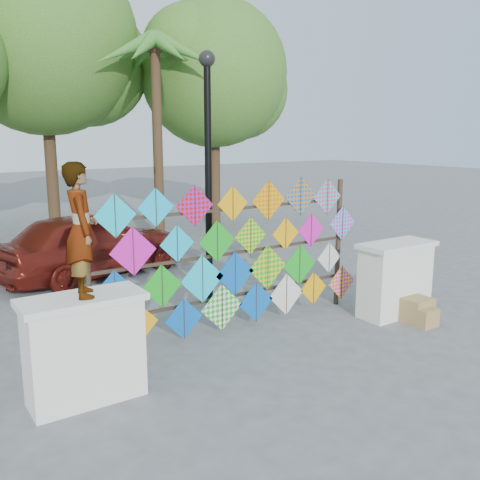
# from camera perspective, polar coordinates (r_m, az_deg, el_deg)

# --- Properties ---
(ground) EXTENTS (80.00, 80.00, 0.00)m
(ground) POSITION_cam_1_polar(r_m,az_deg,el_deg) (8.14, 2.28, -11.08)
(ground) COLOR gray
(ground) RESTS_ON ground
(parapet_left) EXTENTS (1.40, 0.65, 1.28)m
(parapet_left) POSITION_cam_1_polar(r_m,az_deg,el_deg) (6.58, -16.24, -11.00)
(parapet_left) COLOR white
(parapet_left) RESTS_ON ground
(parapet_right) EXTENTS (1.40, 0.65, 1.28)m
(parapet_right) POSITION_cam_1_polar(r_m,az_deg,el_deg) (9.57, 16.22, -3.96)
(parapet_right) COLOR white
(parapet_right) RESTS_ON ground
(kite_rack) EXTENTS (4.95, 0.24, 2.40)m
(kite_rack) POSITION_cam_1_polar(r_m,az_deg,el_deg) (8.38, -0.22, -1.81)
(kite_rack) COLOR #33261C
(kite_rack) RESTS_ON ground
(tree_mid) EXTENTS (6.30, 5.60, 8.61)m
(tree_mid) POSITION_cam_1_polar(r_m,az_deg,el_deg) (17.88, -19.98, 19.30)
(tree_mid) COLOR #4D3521
(tree_mid) RESTS_ON ground
(tree_east) EXTENTS (5.40, 4.80, 7.42)m
(tree_east) POSITION_cam_1_polar(r_m,az_deg,el_deg) (18.37, -2.60, 17.23)
(tree_east) COLOR #4D3521
(tree_east) RESTS_ON ground
(palm_tree) EXTENTS (3.62, 3.62, 5.83)m
(palm_tree) POSITION_cam_1_polar(r_m,az_deg,el_deg) (15.66, -9.02, 18.01)
(palm_tree) COLOR #4D3521
(palm_tree) RESTS_ON ground
(vendor_woman) EXTENTS (0.47, 0.62, 1.52)m
(vendor_woman) POSITION_cam_1_polar(r_m,az_deg,el_deg) (6.21, -16.60, 1.02)
(vendor_woman) COLOR #99999E
(vendor_woman) RESTS_ON parapet_left
(sedan) EXTENTS (4.57, 2.73, 1.46)m
(sedan) POSITION_cam_1_polar(r_m,az_deg,el_deg) (12.15, -15.52, -0.34)
(sedan) COLOR #5D1510
(sedan) RESTS_ON ground
(lamppost) EXTENTS (0.28, 0.28, 4.46)m
(lamppost) POSITION_cam_1_polar(r_m,az_deg,el_deg) (9.36, -3.42, 8.81)
(lamppost) COLOR black
(lamppost) RESTS_ON ground
(cardboard_box_near) EXTENTS (0.46, 0.41, 0.41)m
(cardboard_box_near) POSITION_cam_1_polar(r_m,az_deg,el_deg) (9.45, 18.31, -7.09)
(cardboard_box_near) COLOR #A48C4F
(cardboard_box_near) RESTS_ON ground
(cardboard_box_far) EXTENTS (0.36, 0.33, 0.30)m
(cardboard_box_far) POSITION_cam_1_polar(r_m,az_deg,el_deg) (9.32, 19.07, -7.77)
(cardboard_box_far) COLOR #A48C4F
(cardboard_box_far) RESTS_ON ground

